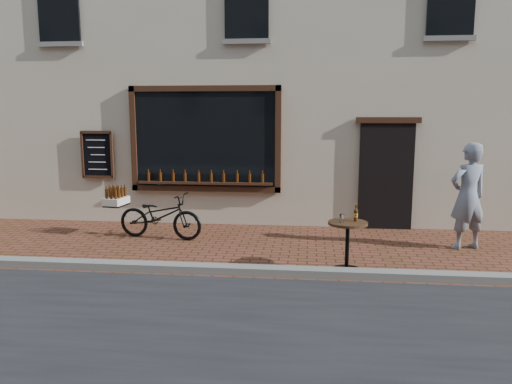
# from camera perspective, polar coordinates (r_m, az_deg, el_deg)

# --- Properties ---
(ground) EXTENTS (90.00, 90.00, 0.00)m
(ground) POSITION_cam_1_polar(r_m,az_deg,el_deg) (7.44, 3.36, -9.97)
(ground) COLOR #55301B
(ground) RESTS_ON ground
(kerb) EXTENTS (90.00, 0.25, 0.12)m
(kerb) POSITION_cam_1_polar(r_m,az_deg,el_deg) (7.61, 3.44, -9.05)
(kerb) COLOR slate
(kerb) RESTS_ON ground
(shop_building) EXTENTS (28.00, 6.20, 10.00)m
(shop_building) POSITION_cam_1_polar(r_m,az_deg,el_deg) (13.75, 5.03, 19.92)
(shop_building) COLOR beige
(shop_building) RESTS_ON ground
(cargo_bicycle) EXTENTS (2.01, 0.84, 0.95)m
(cargo_bicycle) POSITION_cam_1_polar(r_m,az_deg,el_deg) (9.82, -11.07, -2.62)
(cargo_bicycle) COLOR black
(cargo_bicycle) RESTS_ON ground
(bistro_table) EXTENTS (0.60, 0.60, 1.04)m
(bistro_table) POSITION_cam_1_polar(r_m,az_deg,el_deg) (7.79, 10.43, -4.96)
(bistro_table) COLOR black
(bistro_table) RESTS_ON ground
(pedestrian) EXTENTS (0.81, 0.67, 1.91)m
(pedestrian) POSITION_cam_1_polar(r_m,az_deg,el_deg) (9.59, 23.06, -0.45)
(pedestrian) COLOR gray
(pedestrian) RESTS_ON ground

